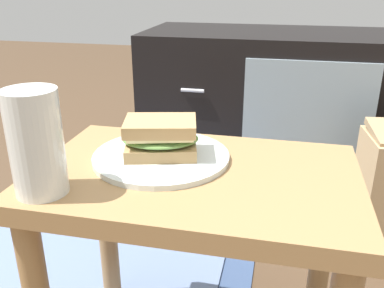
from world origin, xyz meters
name	(u,v)px	position (x,y,z in m)	size (l,w,h in m)	color
side_table	(195,216)	(0.00, 0.00, 0.37)	(0.56, 0.36, 0.46)	#A37A4C
tv_cabinet	(272,109)	(0.10, 0.95, 0.29)	(0.96, 0.46, 0.58)	black
area_rug	(102,240)	(-0.38, 0.37, 0.00)	(0.95, 0.88, 0.01)	#384C72
plate	(161,157)	(-0.07, 0.04, 0.47)	(0.25, 0.25, 0.01)	silver
sandwich_front	(161,137)	(-0.07, 0.04, 0.50)	(0.16, 0.13, 0.07)	tan
beer_glass	(36,145)	(-0.22, -0.12, 0.54)	(0.08, 0.08, 0.16)	silver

